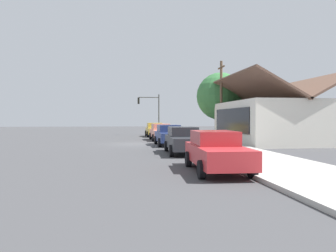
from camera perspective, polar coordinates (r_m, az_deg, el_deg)
name	(u,v)px	position (r m, az deg, el deg)	size (l,w,h in m)	color
ground_plane	(135,144)	(26.66, -5.88, -3.19)	(120.00, 120.00, 0.00)	#424244
sidewalk_curb	(201,142)	(27.43, 5.91, -2.90)	(60.00, 4.20, 0.16)	#B2AFA8
car_mustard	(155,130)	(37.60, -2.34, -0.63)	(4.39, 2.10, 1.59)	gold
car_coral	(161,132)	(31.22, -1.25, -1.03)	(4.64, 2.05, 1.59)	#EA8C75
car_navy	(169,135)	(25.31, 0.21, -1.58)	(4.55, 2.09, 1.59)	navy
car_charcoal	(184,140)	(19.41, 2.75, -2.46)	(4.82, 2.16, 1.59)	#2D3035
car_cherry	(216,151)	(13.00, 8.52, -4.34)	(4.79, 2.20, 1.59)	red
storefront_building	(276,121)	(29.07, 18.48, 0.91)	(10.63, 8.22, 5.77)	silver
shade_tree	(220,96)	(34.40, 9.20, 5.18)	(4.95, 4.95, 6.91)	brown
traffic_light_main	(151,108)	(41.36, -3.08, 3.26)	(0.37, 2.79, 5.20)	#383833
utility_pole_wooden	(221,99)	(30.86, 9.36, 4.71)	(1.80, 0.24, 7.50)	brown
fire_hydrant_red	(176,135)	(31.88, 1.38, -1.55)	(0.22, 0.22, 0.71)	red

